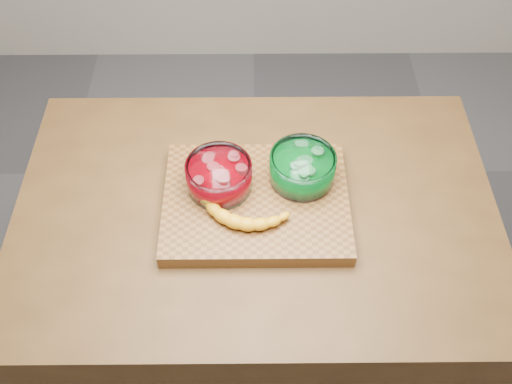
{
  "coord_description": "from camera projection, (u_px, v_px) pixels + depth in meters",
  "views": [
    {
      "loc": [
        -0.01,
        -0.85,
        2.03
      ],
      "look_at": [
        0.0,
        0.0,
        0.96
      ],
      "focal_mm": 40.0,
      "sensor_mm": 36.0,
      "label": 1
    }
  ],
  "objects": [
    {
      "name": "counter",
      "position": [
        256.0,
        294.0,
        1.77
      ],
      "size": [
        1.2,
        0.8,
        0.9
      ],
      "primitive_type": "cube",
      "color": "#4E3317",
      "rests_on": "ground"
    },
    {
      "name": "banana",
      "position": [
        244.0,
        207.0,
        1.34
      ],
      "size": [
        0.25,
        0.16,
        0.04
      ],
      "primitive_type": null,
      "color": "orange",
      "rests_on": "cutting_board"
    },
    {
      "name": "ground",
      "position": [
        256.0,
        352.0,
        2.12
      ],
      "size": [
        3.5,
        3.5,
        0.0
      ],
      "primitive_type": "plane",
      "color": "#545458",
      "rests_on": "ground"
    },
    {
      "name": "bowl_green",
      "position": [
        302.0,
        168.0,
        1.39
      ],
      "size": [
        0.16,
        0.16,
        0.08
      ],
      "color": "white",
      "rests_on": "cutting_board"
    },
    {
      "name": "cutting_board",
      "position": [
        256.0,
        202.0,
        1.4
      ],
      "size": [
        0.45,
        0.35,
        0.04
      ],
      "primitive_type": "cube",
      "color": "brown",
      "rests_on": "counter"
    },
    {
      "name": "bowl_red",
      "position": [
        219.0,
        176.0,
        1.38
      ],
      "size": [
        0.16,
        0.16,
        0.07
      ],
      "color": "white",
      "rests_on": "cutting_board"
    }
  ]
}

